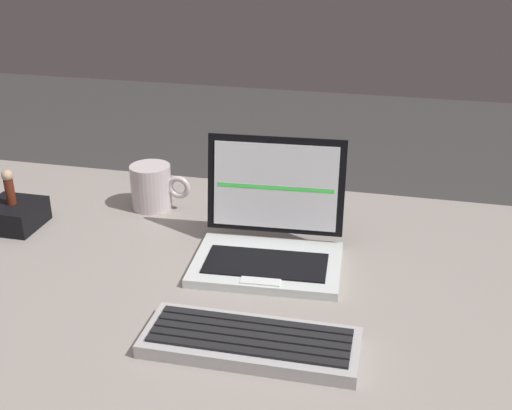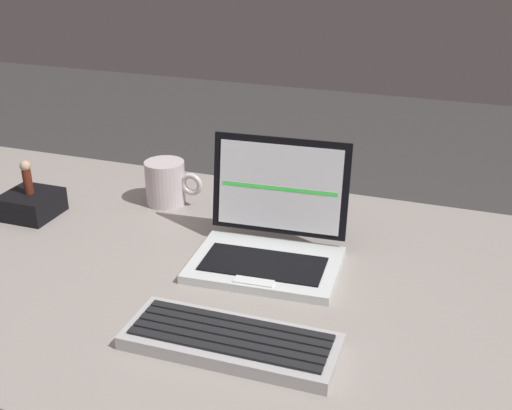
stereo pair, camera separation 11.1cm
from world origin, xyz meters
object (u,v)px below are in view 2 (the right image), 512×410
Objects in this scene: external_keyboard at (231,341)px; figurine_stand at (31,204)px; laptop_front at (270,239)px; figurine at (27,176)px; coffee_mug at (166,183)px.

figurine_stand is at bearing 153.18° from external_keyboard.
figurine is (-0.52, 0.02, 0.04)m from laptop_front.
coffee_mug reaches higher than external_keyboard.
laptop_front is at bearing -1.82° from figurine.
figurine_stand reaches higher than external_keyboard.
figurine is (0.00, 0.00, 0.06)m from figurine_stand.
figurine_stand is 1.47× the size of figurine.
coffee_mug is at bearing 32.44° from figurine.
figurine is (-0.55, 0.28, 0.08)m from external_keyboard.
coffee_mug is (0.23, 0.15, 0.02)m from figurine_stand.
laptop_front reaches higher than figurine_stand.
figurine is at bearing 178.18° from laptop_front.
external_keyboard is 2.43× the size of coffee_mug.
figurine reaches higher than external_keyboard.
laptop_front is at bearing -1.82° from figurine_stand.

